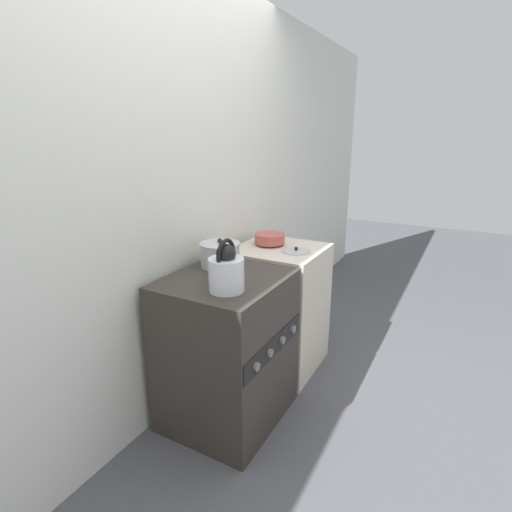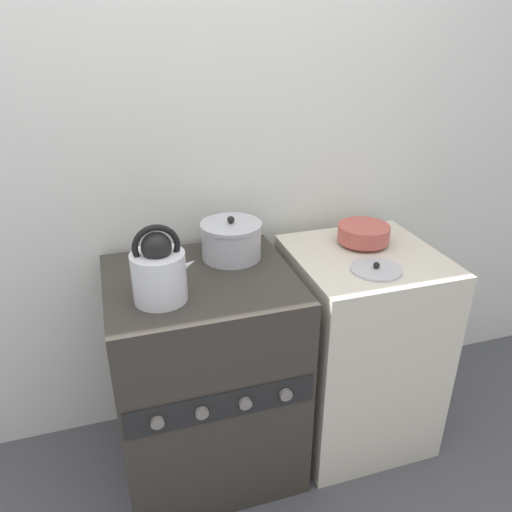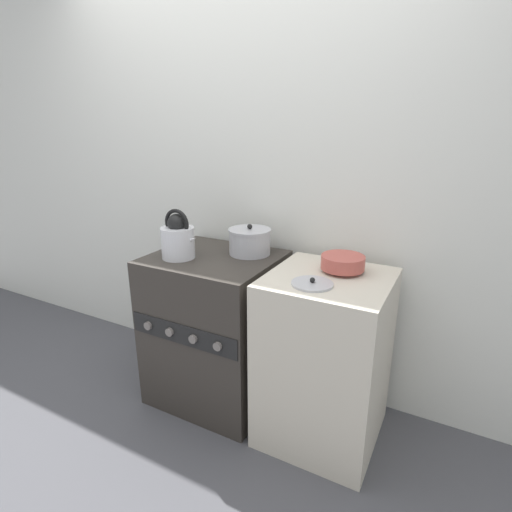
{
  "view_description": "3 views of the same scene",
  "coord_description": "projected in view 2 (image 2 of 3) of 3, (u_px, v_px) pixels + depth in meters",
  "views": [
    {
      "loc": [
        -1.69,
        -0.82,
        1.61
      ],
      "look_at": [
        0.31,
        0.28,
        0.91
      ],
      "focal_mm": 28.0,
      "sensor_mm": 36.0,
      "label": 1
    },
    {
      "loc": [
        -0.28,
        -1.26,
        1.72
      ],
      "look_at": [
        0.22,
        0.34,
        0.91
      ],
      "focal_mm": 35.0,
      "sensor_mm": 36.0,
      "label": 2
    },
    {
      "loc": [
        1.18,
        -1.41,
        1.55
      ],
      "look_at": [
        0.25,
        0.32,
        0.9
      ],
      "focal_mm": 28.0,
      "sensor_mm": 36.0,
      "label": 3
    }
  ],
  "objects": [
    {
      "name": "wall_back",
      "position": [
        176.0,
        148.0,
        1.93
      ],
      "size": [
        7.0,
        0.06,
        2.5
      ],
      "color": "silver",
      "rests_on": "ground_plane"
    },
    {
      "name": "stove",
      "position": [
        205.0,
        375.0,
        1.97
      ],
      "size": [
        0.68,
        0.62,
        0.87
      ],
      "color": "#332D28",
      "rests_on": "ground_plane"
    },
    {
      "name": "counter",
      "position": [
        357.0,
        346.0,
        2.13
      ],
      "size": [
        0.57,
        0.57,
        0.88
      ],
      "color": "beige",
      "rests_on": "ground_plane"
    },
    {
      "name": "kettle",
      "position": [
        159.0,
        271.0,
        1.6
      ],
      "size": [
        0.22,
        0.18,
        0.27
      ],
      "color": "silver",
      "rests_on": "stove"
    },
    {
      "name": "cooking_pot",
      "position": [
        231.0,
        240.0,
        1.9
      ],
      "size": [
        0.23,
        0.23,
        0.17
      ],
      "color": "#B2B2B7",
      "rests_on": "stove"
    },
    {
      "name": "enamel_bowl",
      "position": [
        363.0,
        233.0,
        2.01
      ],
      "size": [
        0.21,
        0.21,
        0.08
      ],
      "color": "#B75147",
      "rests_on": "counter"
    },
    {
      "name": "loose_pot_lid",
      "position": [
        376.0,
        269.0,
        1.82
      ],
      "size": [
        0.19,
        0.19,
        0.03
      ],
      "color": "#B2B2B7",
      "rests_on": "counter"
    }
  ]
}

